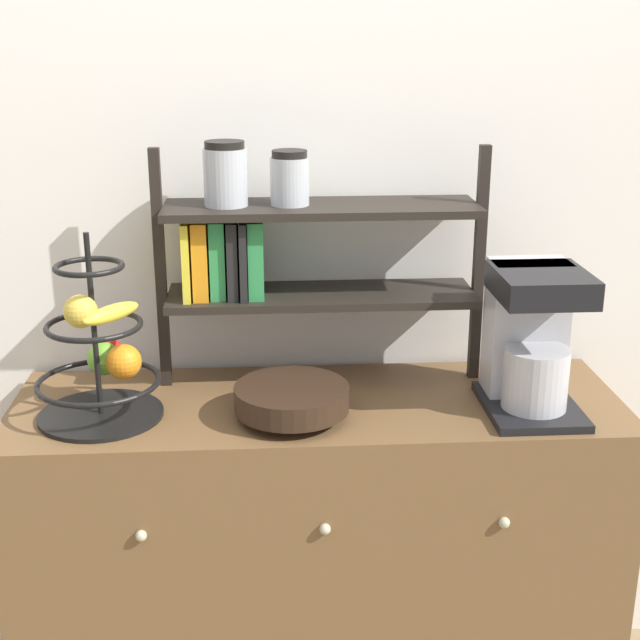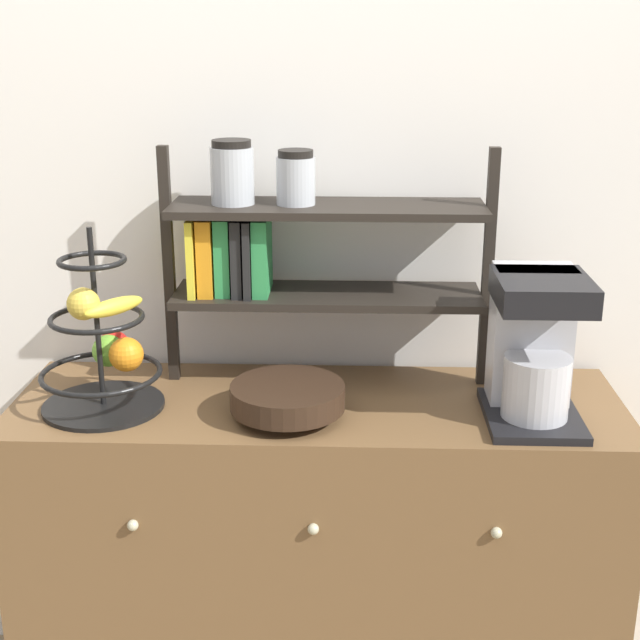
{
  "view_description": "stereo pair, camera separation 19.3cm",
  "coord_description": "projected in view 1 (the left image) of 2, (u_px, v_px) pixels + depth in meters",
  "views": [
    {
      "loc": [
        -0.12,
        -1.61,
        1.64
      ],
      "look_at": [
        0.01,
        0.23,
        1.04
      ],
      "focal_mm": 50.0,
      "sensor_mm": 36.0,
      "label": 1
    },
    {
      "loc": [
        0.08,
        -1.61,
        1.64
      ],
      "look_at": [
        0.01,
        0.23,
        1.04
      ],
      "focal_mm": 50.0,
      "sensor_mm": 36.0,
      "label": 2
    }
  ],
  "objects": [
    {
      "name": "wall_back",
      "position": [
        310.0,
        179.0,
        2.11
      ],
      "size": [
        7.0,
        0.05,
        2.6
      ],
      "primitive_type": "cube",
      "color": "silver",
      "rests_on": "ground_plane"
    },
    {
      "name": "shelf_hutch",
      "position": [
        276.0,
        241.0,
        2.01
      ],
      "size": [
        0.75,
        0.2,
        0.56
      ],
      "color": "black",
      "rests_on": "sideboard"
    },
    {
      "name": "wooden_bowl",
      "position": [
        292.0,
        399.0,
        1.9
      ],
      "size": [
        0.25,
        0.25,
        0.07
      ],
      "color": "black",
      "rests_on": "sideboard"
    },
    {
      "name": "sideboard",
      "position": [
        318.0,
        564.0,
        2.13
      ],
      "size": [
        1.37,
        0.47,
        0.84
      ],
      "color": "brown",
      "rests_on": "ground_plane"
    },
    {
      "name": "coffee_maker",
      "position": [
        531.0,
        337.0,
        1.93
      ],
      "size": [
        0.2,
        0.26,
        0.32
      ],
      "color": "black",
      "rests_on": "sideboard"
    },
    {
      "name": "fruit_stand",
      "position": [
        101.0,
        357.0,
        1.89
      ],
      "size": [
        0.27,
        0.27,
        0.41
      ],
      "color": "black",
      "rests_on": "sideboard"
    }
  ]
}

